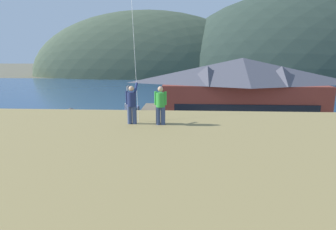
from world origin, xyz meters
name	(u,v)px	position (x,y,z in m)	size (l,w,h in m)	color
ground_plane	(159,188)	(0.00, 0.00, 0.00)	(600.00, 600.00, 0.00)	#66604C
parking_lot_pad	(163,164)	(0.00, 5.00, 0.05)	(40.00, 20.00, 0.10)	gray
bay_water	(177,91)	(0.00, 60.00, 0.01)	(360.00, 84.00, 0.03)	navy
far_hill_west_ridge	(146,76)	(-17.01, 120.11, 0.00)	(115.55, 47.80, 62.84)	#42513D
far_hill_east_peak	(291,76)	(55.13, 121.69, 0.00)	(121.07, 73.93, 78.40)	#2D3D33
harbor_lodge	(241,91)	(10.21, 19.96, 5.36)	(23.77, 9.01, 10.11)	brown
storage_shed_near_lot	(73,132)	(-9.51, 6.53, 2.74)	(6.77, 5.72, 5.28)	#756B5B
wharf_dock	(151,110)	(-4.25, 30.46, 0.35)	(3.20, 10.81, 0.70)	#70604C
moored_boat_wharfside	(130,110)	(-7.64, 28.16, 0.72)	(2.19, 6.65, 2.16)	navy
moored_boat_outer_mooring	(169,105)	(-0.97, 33.58, 0.72)	(2.03, 6.03, 2.16)	silver
parked_car_mid_row_far	(15,149)	(-15.48, 5.81, 1.06)	(4.28, 2.20, 1.82)	slate
parked_car_front_row_silver	(166,147)	(0.15, 7.06, 1.06)	(4.34, 2.35, 1.82)	slate
parked_car_mid_row_near	(81,172)	(-6.50, 0.47, 1.06)	(4.25, 2.15, 1.82)	#9EA3A8
parked_car_lone_by_shed	(175,171)	(1.30, 0.96, 1.06)	(4.25, 2.16, 1.82)	black
parked_car_back_row_left	(321,153)	(15.55, 6.19, 1.06)	(4.28, 2.22, 1.82)	silver
parked_car_mid_row_center	(21,167)	(-12.13, 1.18, 1.06)	(4.33, 2.32, 1.82)	#9EA3A8
parking_light_pole	(128,112)	(-4.47, 10.56, 4.11)	(0.24, 0.78, 6.95)	#ADADB2
person_kite_flyer	(132,103)	(-0.43, -8.39, 8.43)	(0.51, 0.66, 1.86)	#384770
person_companion	(161,104)	(0.89, -8.48, 8.42)	(0.55, 0.40, 1.74)	#384770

